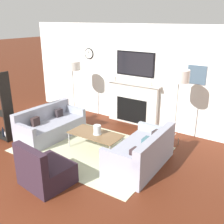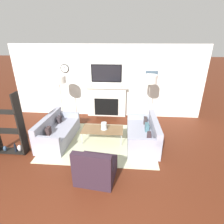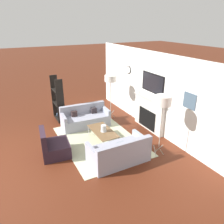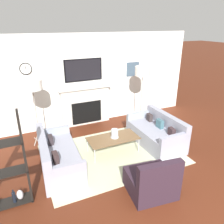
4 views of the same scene
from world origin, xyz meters
name	(u,v)px [view 1 (image 1 of 4)]	position (x,y,z in m)	size (l,w,h in m)	color
fireplace_wall	(135,80)	(0.00, 5.12, 1.23)	(7.19, 0.28, 2.70)	white
area_rug	(91,149)	(0.00, 3.10, 0.01)	(3.18, 2.26, 0.01)	beige
couch_left	(50,126)	(-1.28, 3.10, 0.27)	(0.85, 1.74, 0.76)	#9698A9
couch_right	(142,154)	(1.28, 3.10, 0.28)	(0.84, 1.61, 0.77)	#9698A9
armchair	(45,171)	(0.13, 1.60, 0.26)	(0.90, 0.85, 0.82)	#2D1D29
coffee_table	(95,135)	(0.08, 3.18, 0.36)	(1.22, 0.60, 0.38)	brown
hurricane_candle	(97,130)	(0.12, 3.19, 0.48)	(0.20, 0.20, 0.21)	silver
floor_lamp_left	(72,66)	(-1.51, 4.28, 1.58)	(0.46, 0.46, 1.73)	#9E998E
floor_lamp_right	(179,77)	(1.51, 4.28, 1.65)	(0.44, 0.44, 1.81)	#9E998E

